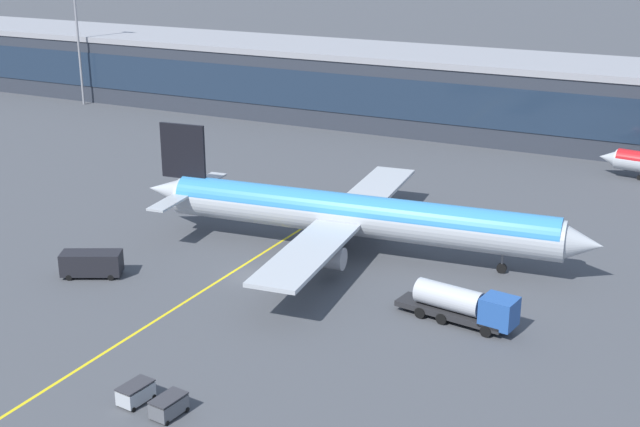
{
  "coord_description": "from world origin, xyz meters",
  "views": [
    {
      "loc": [
        40.92,
        -66.12,
        33.02
      ],
      "look_at": [
        3.44,
        8.33,
        4.5
      ],
      "focal_mm": 48.06,
      "sensor_mm": 36.0,
      "label": 1
    }
  ],
  "objects": [
    {
      "name": "fuel_tanker",
      "position": [
        21.85,
        -0.65,
        1.75
      ],
      "size": [
        11.05,
        4.04,
        3.25
      ],
      "color": "#232326",
      "rests_on": "ground_plane"
    },
    {
      "name": "lavatory_truck",
      "position": [
        -13.98,
        -7.02,
        1.42
      ],
      "size": [
        6.21,
        4.68,
        2.5
      ],
      "color": "black",
      "rests_on": "ground_plane"
    },
    {
      "name": "baggage_cart_0",
      "position": [
        4.66,
        -23.7,
        0.78
      ],
      "size": [
        1.87,
        2.8,
        1.48
      ],
      "color": "#B2B7BC",
      "rests_on": "ground_plane"
    },
    {
      "name": "terminal_building",
      "position": [
        -10.56,
        69.25,
        6.25
      ],
      "size": [
        208.56,
        20.27,
        12.45
      ],
      "color": "#2D333D",
      "rests_on": "ground_plane"
    },
    {
      "name": "baggage_cart_1",
      "position": [
        7.84,
        -24.05,
        0.78
      ],
      "size": [
        1.87,
        2.8,
        1.48
      ],
      "color": "#595B60",
      "rests_on": "ground_plane"
    },
    {
      "name": "ground_plane",
      "position": [
        0.0,
        0.0,
        0.0
      ],
      "size": [
        700.0,
        700.0,
        0.0
      ],
      "primitive_type": "plane",
      "color": "#47494F"
    },
    {
      "name": "apron_light_mast_1",
      "position": [
        -71.56,
        57.29,
        14.86
      ],
      "size": [
        2.8,
        0.5,
        25.68
      ],
      "color": "gray",
      "rests_on": "ground_plane"
    },
    {
      "name": "apron_lead_in_line",
      "position": [
        -2.12,
        2.0,
        0.0
      ],
      "size": [
        1.41,
        80.0,
        0.01
      ],
      "primitive_type": "cube",
      "rotation": [
        0.0,
        0.0,
        -0.01
      ],
      "color": "yellow",
      "rests_on": "ground_plane"
    },
    {
      "name": "main_airliner",
      "position": [
        6.61,
        10.3,
        4.22
      ],
      "size": [
        49.25,
        39.31,
        12.22
      ],
      "color": "#B2B7BC",
      "rests_on": "ground_plane"
    }
  ]
}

